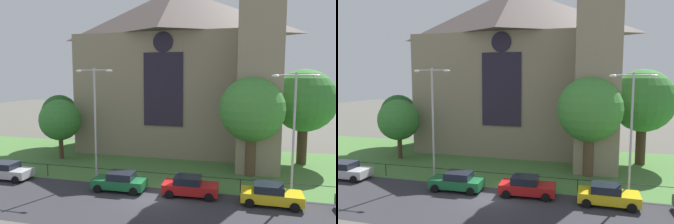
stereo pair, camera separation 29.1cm
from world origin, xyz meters
The scene contains 15 objects.
ground centered at (0.00, 10.00, 0.00)m, with size 160.00×160.00×0.00m, color #56544C.
road_asphalt centered at (0.00, -2.00, 0.00)m, with size 120.00×8.00×0.01m, color #2D2D33.
grass_verge centered at (0.00, 8.00, 0.00)m, with size 120.00×20.00×0.01m, color #477538.
church_building centered at (-1.51, 16.64, 10.27)m, with size 23.20×16.20×26.00m.
iron_railing centered at (-2.28, 2.50, 0.98)m, with size 34.45×0.07×1.13m.
tree_right_near centered at (7.07, 7.38, 6.07)m, with size 5.88×5.88×9.08m.
tree_left_far centered at (-16.85, 13.72, 4.53)m, with size 4.48×4.48×6.79m.
tree_right_far centered at (12.30, 12.73, 6.58)m, with size 6.42×6.42×9.86m.
tree_left_near centered at (-13.33, 8.46, 4.33)m, with size 4.52×4.52×6.61m.
streetlamp_near centered at (-5.92, 2.40, 6.09)m, with size 3.37×0.26×9.80m.
streetlamp_far centered at (10.02, 2.40, 5.85)m, with size 3.37×0.26×9.36m.
parked_car_silver centered at (-13.86, 0.92, 0.74)m, with size 4.27×2.16×1.51m.
parked_car_green centered at (-3.04, 0.77, 0.74)m, with size 4.25×2.13×1.51m.
parked_car_red centered at (2.58, 1.04, 0.74)m, with size 4.27×2.16×1.51m.
parked_car_yellow centered at (8.44, 0.75, 0.74)m, with size 4.22×2.06×1.51m.
Camera 2 is at (6.95, -21.65, 8.96)m, focal length 33.42 mm.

